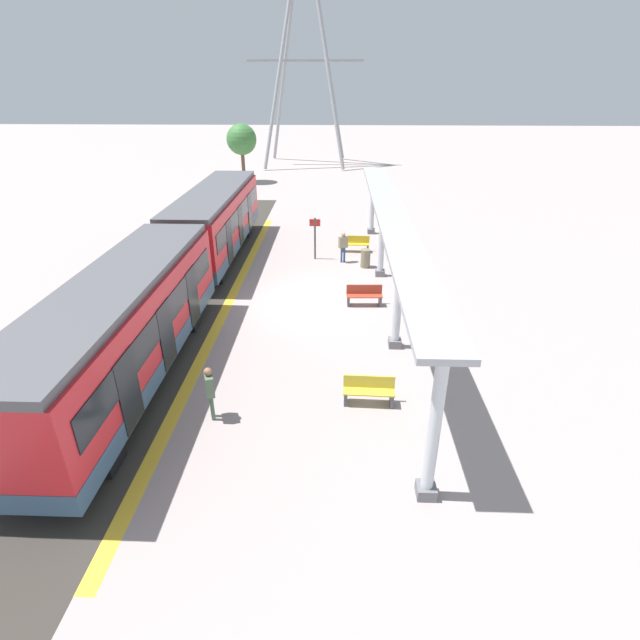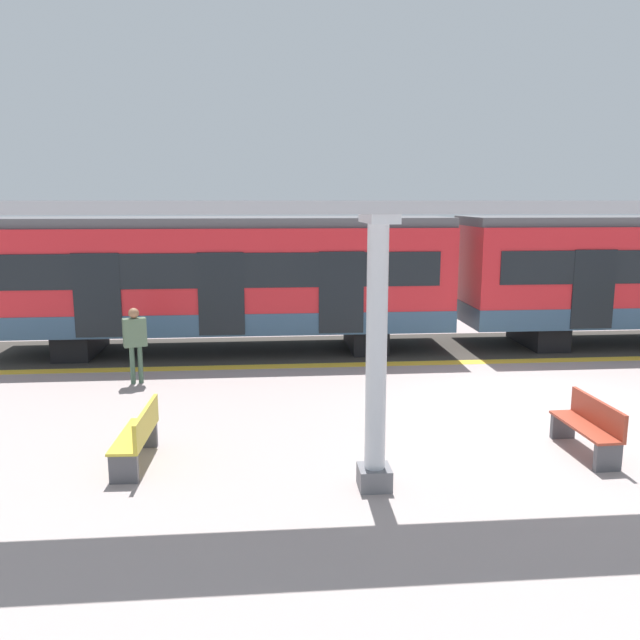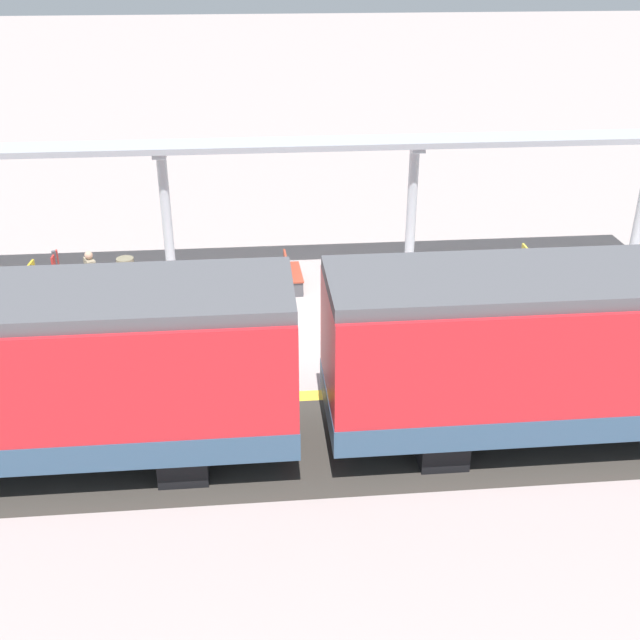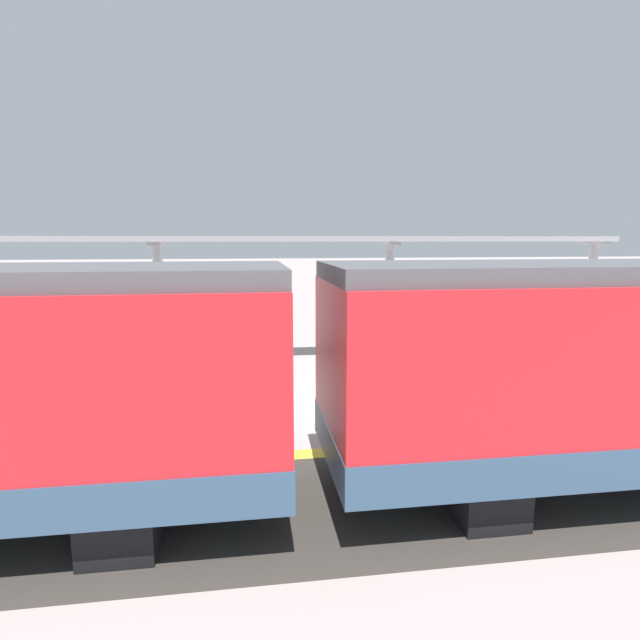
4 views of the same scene
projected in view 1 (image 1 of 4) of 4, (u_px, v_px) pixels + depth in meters
ground_plane at (310, 302)px, 20.60m from camera, size 176.00×176.00×0.00m
tactile_edge_strip at (229, 301)px, 20.71m from camera, size 0.40×26.50×0.01m
trackbed at (188, 300)px, 20.77m from camera, size 3.20×38.50×0.01m
train_near_carriage at (123, 330)px, 14.42m from camera, size 2.65×11.62×3.48m
train_far_carriage at (216, 222)px, 25.31m from camera, size 2.65×11.62×3.48m
canopy_pillar_nearest at (434, 430)px, 10.21m from camera, size 1.10×0.44×3.73m
canopy_pillar_second at (398, 298)px, 16.35m from camera, size 1.10×0.44×3.73m
canopy_pillar_third at (382, 238)px, 22.54m from camera, size 1.10×0.44×3.73m
canopy_pillar_fourth at (372, 203)px, 28.93m from camera, size 1.10×0.44×3.73m
canopy_beam at (392, 215)px, 18.71m from camera, size 1.20×21.76×0.16m
bench_near_end at (369, 390)px, 14.03m from camera, size 1.52×0.49×0.86m
bench_mid_platform at (364, 295)px, 20.19m from camera, size 1.51×0.49×0.86m
bench_far_end at (356, 244)px, 26.48m from camera, size 1.52×0.53×0.86m
trash_bin at (365, 258)px, 24.25m from camera, size 0.48×0.48×0.93m
platform_info_sign at (315, 234)px, 24.99m from camera, size 0.56×0.10×2.20m
passenger_waiting_near_edge at (210, 387)px, 13.12m from camera, size 0.36×0.52×1.65m
passenger_by_the_benches at (343, 244)px, 24.67m from camera, size 0.51×0.38×1.60m
electricity_pylon at (305, 47)px, 48.59m from camera, size 12.01×8.56×22.59m
tree_left_background at (242, 140)px, 42.82m from camera, size 2.67×2.67×5.07m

